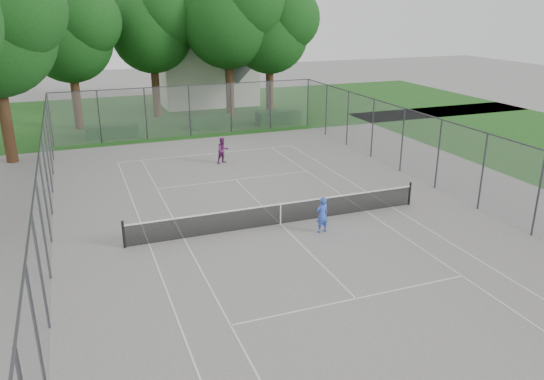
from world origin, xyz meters
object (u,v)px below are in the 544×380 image
object	(u,v)px
girl_player	(322,215)
house	(205,57)
tennis_net	(281,213)
woman_player	(223,150)

from	to	relation	value
girl_player	house	bearing A→B (deg)	-104.88
tennis_net	girl_player	distance (m)	1.87
tennis_net	girl_player	bearing A→B (deg)	-46.71
girl_player	woman_player	xyz separation A→B (m)	(-1.02, 10.98, 0.00)
house	woman_player	size ratio (longest dim) A/B	6.87
house	girl_player	world-z (taller)	house
tennis_net	woman_player	world-z (taller)	woman_player
tennis_net	woman_player	distance (m)	9.64
house	tennis_net	bearing A→B (deg)	-98.32
girl_player	woman_player	world-z (taller)	woman_player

